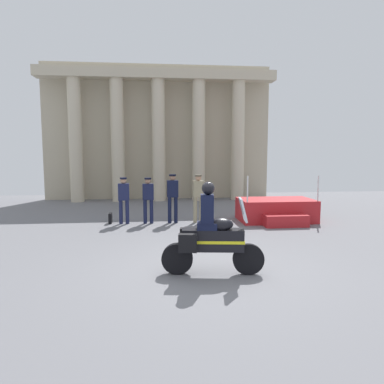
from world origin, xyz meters
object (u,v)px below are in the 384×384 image
reviewing_stand (276,211)px  officer_in_row_0 (124,197)px  officer_in_row_1 (148,197)px  officer_in_row_2 (173,194)px  officer_in_row_3 (198,194)px  briefcase_on_ground (110,218)px  motorcycle_with_rider (209,236)px

reviewing_stand → officer_in_row_0: reviewing_stand is taller
officer_in_row_1 → officer_in_row_2: 0.86m
reviewing_stand → officer_in_row_2: (-3.76, 0.06, 0.64)m
officer_in_row_2 → officer_in_row_3: (0.91, -0.01, -0.01)m
officer_in_row_0 → officer_in_row_1: (0.84, -0.02, -0.01)m
officer_in_row_1 → reviewing_stand: bearing=174.6°
officer_in_row_1 → briefcase_on_ground: size_ratio=4.48×
officer_in_row_0 → officer_in_row_1: size_ratio=1.01×
reviewing_stand → officer_in_row_1: bearing=179.2°
officer_in_row_1 → officer_in_row_3: size_ratio=0.95×
reviewing_stand → officer_in_row_3: officer_in_row_3 is taller
officer_in_row_0 → officer_in_row_2: bearing=174.5°
reviewing_stand → officer_in_row_0: bearing=179.1°
reviewing_stand → officer_in_row_0: size_ratio=1.64×
reviewing_stand → briefcase_on_ground: size_ratio=7.39×
officer_in_row_3 → motorcycle_with_rider: motorcycle_with_rider is taller
officer_in_row_0 → motorcycle_with_rider: 5.79m
reviewing_stand → briefcase_on_ground: reviewing_stand is taller
officer_in_row_1 → officer_in_row_2: (0.86, -0.00, 0.07)m
officer_in_row_2 → officer_in_row_3: officer_in_row_2 is taller
officer_in_row_0 → officer_in_row_3: officer_in_row_3 is taller
officer_in_row_2 → motorcycle_with_rider: size_ratio=0.83×
officer_in_row_0 → briefcase_on_ground: 0.93m
motorcycle_with_rider → briefcase_on_ground: 6.13m
officer_in_row_0 → motorcycle_with_rider: (2.20, -5.35, -0.16)m
officer_in_row_0 → motorcycle_with_rider: bearing=107.7°
officer_in_row_3 → briefcase_on_ground: (-3.10, 0.15, -0.83)m
reviewing_stand → officer_in_row_0: 5.49m
motorcycle_with_rider → briefcase_on_ground: motorcycle_with_rider is taller
reviewing_stand → officer_in_row_2: size_ratio=1.54×
officer_in_row_2 → briefcase_on_ground: 2.35m
officer_in_row_3 → motorcycle_with_rider: size_ratio=0.82×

